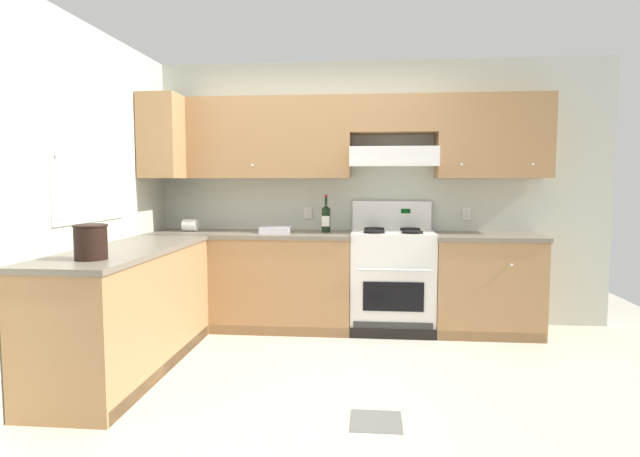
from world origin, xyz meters
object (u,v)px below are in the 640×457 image
object	(u,v)px
wine_bottle	(326,218)
bucket	(91,241)
bowl	(276,231)
stove	(392,279)
paper_towel_roll	(190,225)

from	to	relation	value
wine_bottle	bucket	distance (m)	2.31
bowl	bucket	distance (m)	1.99
wine_bottle	bowl	xyz separation A→B (m)	(-0.46, -0.11, -0.12)
wine_bottle	stove	bearing A→B (deg)	-6.41
stove	bowl	bearing A→B (deg)	-177.96
stove	wine_bottle	size ratio (longest dim) A/B	3.38
wine_bottle	bucket	size ratio (longest dim) A/B	1.63
bucket	wine_bottle	bearing A→B (deg)	55.82
paper_towel_roll	bowl	bearing A→B (deg)	-5.17
bucket	paper_towel_roll	world-z (taller)	bucket
bucket	bowl	bearing A→B (deg)	65.18
stove	bucket	xyz separation A→B (m)	(-1.92, -1.84, 0.55)
bowl	paper_towel_roll	world-z (taller)	paper_towel_roll
bowl	paper_towel_roll	bearing A→B (deg)	174.83
bowl	bucket	size ratio (longest dim) A/B	1.30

